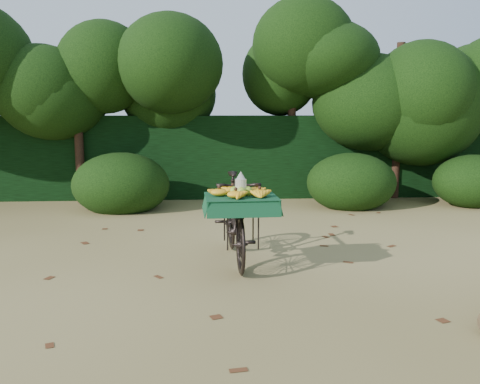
{
  "coord_description": "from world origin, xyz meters",
  "views": [
    {
      "loc": [
        -1.32,
        -5.48,
        1.88
      ],
      "look_at": [
        -0.95,
        0.44,
        0.94
      ],
      "focal_mm": 38.0,
      "sensor_mm": 36.0,
      "label": 1
    }
  ],
  "objects": [
    {
      "name": "vendor_bicycle",
      "position": [
        -0.98,
        0.75,
        0.58
      ],
      "size": [
        0.84,
        1.9,
        1.13
      ],
      "rotation": [
        0.0,
        0.0,
        0.05
      ],
      "color": "black",
      "rests_on": "ground"
    },
    {
      "name": "bush_clumps",
      "position": [
        0.5,
        4.3,
        0.45
      ],
      "size": [
        8.8,
        1.7,
        0.9
      ],
      "primitive_type": null,
      "color": "black",
      "rests_on": "ground"
    },
    {
      "name": "hedge_backdrop",
      "position": [
        0.0,
        6.3,
        0.9
      ],
      "size": [
        26.0,
        1.8,
        1.8
      ],
      "primitive_type": "cube",
      "color": "black",
      "rests_on": "ground"
    },
    {
      "name": "ground",
      "position": [
        0.0,
        0.0,
        0.0
      ],
      "size": [
        80.0,
        80.0,
        0.0
      ],
      "primitive_type": "plane",
      "color": "tan",
      "rests_on": "ground"
    },
    {
      "name": "leaf_litter",
      "position": [
        0.0,
        0.65,
        0.01
      ],
      "size": [
        7.0,
        7.3,
        0.01
      ],
      "primitive_type": null,
      "color": "#542C16",
      "rests_on": "ground"
    },
    {
      "name": "tree_row",
      "position": [
        -0.65,
        5.5,
        2.0
      ],
      "size": [
        14.5,
        2.0,
        4.0
      ],
      "primitive_type": null,
      "color": "black",
      "rests_on": "ground"
    }
  ]
}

